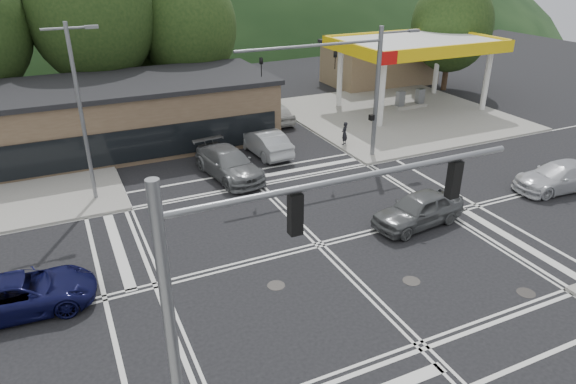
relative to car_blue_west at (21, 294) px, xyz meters
name	(u,v)px	position (x,y,z in m)	size (l,w,h in m)	color
ground	(319,245)	(11.91, -0.50, -0.71)	(120.00, 120.00, 0.00)	black
sidewalk_ne	(396,114)	(26.91, 14.50, -0.64)	(16.00, 16.00, 0.15)	gray
gas_station_canopy	(415,47)	(28.90, 15.49, 4.33)	(12.32, 8.34, 5.75)	silver
convenience_store	(379,63)	(31.91, 24.50, 1.19)	(10.00, 6.00, 3.80)	#846B4F
commercial_row	(85,121)	(3.91, 16.50, 1.29)	(24.00, 8.00, 4.00)	brown
hill_north	(94,20)	(11.91, 89.50, -0.71)	(252.00, 126.00, 140.00)	black
tree_n_b	(92,14)	(5.91, 23.50, 7.08)	(9.00, 9.00, 12.98)	#382619
tree_n_c	(188,27)	(12.91, 23.50, 5.78)	(7.60, 7.60, 10.87)	#382619
tree_n_e	(139,15)	(9.91, 27.50, 6.43)	(8.40, 8.40, 11.98)	#382619
tree_ne	(452,25)	(35.91, 19.50, 5.13)	(7.20, 7.20, 9.99)	#382619
streetlight_nw	(81,106)	(3.47, 8.50, 4.34)	(2.50, 0.25, 9.00)	slate
signal_mast_ne	(360,79)	(18.86, 7.70, 4.36)	(11.65, 0.30, 8.00)	slate
signal_mast_sw	(247,283)	(5.52, -8.70, 4.40)	(9.14, 0.28, 8.00)	slate
car_blue_west	(21,294)	(0.00, 0.00, 0.00)	(2.37, 5.14, 1.43)	#0D0E3A
car_grey_center	(418,209)	(17.03, -0.80, 0.09)	(1.90, 4.73, 1.61)	#545758
car_silver_east	(559,176)	(26.54, -0.80, 0.04)	(2.12, 5.21, 1.51)	silver
car_queue_a	(265,142)	(14.08, 10.98, 0.09)	(1.71, 4.91, 1.62)	#A1A4A7
car_queue_b	(275,113)	(17.41, 16.92, 0.03)	(1.76, 4.39, 1.49)	#B7B6B2
car_northbound	(229,163)	(10.78, 8.50, 0.10)	(2.29, 5.64, 1.64)	slate
pedestrian	(344,133)	(19.41, 10.03, 0.21)	(0.57, 0.37, 1.55)	black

